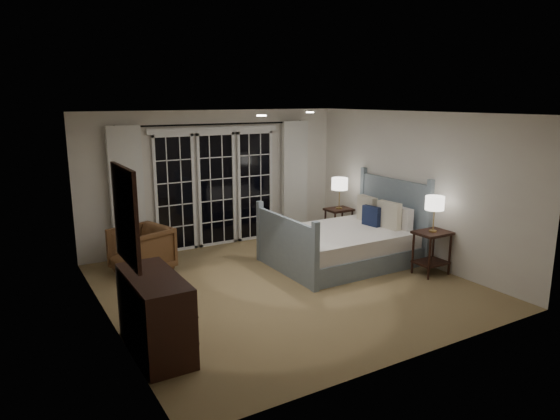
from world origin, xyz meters
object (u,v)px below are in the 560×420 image
lamp_right (340,184)px  dresser (155,314)px  armchair (142,250)px  nightstand_left (432,246)px  nightstand_right (339,220)px  bed (345,243)px  lamp_left (435,204)px

lamp_right → dresser: size_ratio=0.49×
armchair → nightstand_left: bearing=40.3°
lamp_right → dresser: bearing=-150.2°
nightstand_right → armchair: armchair is taller
nightstand_left → nightstand_right: nightstand_left is taller
armchair → dresser: (-0.57, -2.61, 0.07)m
lamp_right → armchair: size_ratio=0.74×
nightstand_right → armchair: 3.78m
bed → lamp_left: bed is taller
bed → nightstand_left: 1.40m
armchair → dresser: dresser is taller
lamp_right → dresser: (-4.35, -2.49, -0.67)m
lamp_left → lamp_right: 2.27m
lamp_left → armchair: lamp_left is taller
nightstand_left → bed: bearing=125.0°
lamp_right → armchair: (-3.78, 0.12, -0.74)m
bed → armchair: bearing=158.0°
lamp_left → dresser: 4.50m
nightstand_left → lamp_left: lamp_left is taller
bed → lamp_right: size_ratio=3.83×
bed → lamp_left: size_ratio=4.10×
bed → lamp_left: bearing=-55.0°
bed → nightstand_left: bed is taller
lamp_right → dresser: 5.06m
lamp_right → dresser: lamp_right is taller
dresser → lamp_left: bearing=2.9°
nightstand_left → nightstand_right: size_ratio=1.09×
nightstand_right → bed: bearing=-122.4°
dresser → bed: bearing=20.6°
nightstand_right → dresser: 5.02m
nightstand_right → lamp_left: lamp_left is taller
bed → lamp_right: (0.71, 1.12, 0.77)m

